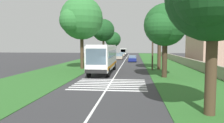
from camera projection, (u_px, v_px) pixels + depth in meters
name	position (u px, v px, depth m)	size (l,w,h in m)	color
ground	(111.00, 82.00, 20.96)	(160.00, 160.00, 0.00)	#333335
grass_verge_left	(74.00, 66.00, 36.71)	(120.00, 8.00, 0.04)	#2D6628
grass_verge_right	(169.00, 67.00, 34.96)	(120.00, 8.00, 0.04)	#2D6628
centre_line	(121.00, 67.00, 35.83)	(110.00, 0.16, 0.01)	silver
coach_bus	(103.00, 57.00, 27.74)	(11.16, 2.62, 3.73)	white
zebra_crossing	(110.00, 84.00, 19.66)	(5.85, 6.80, 0.01)	silver
trailing_car_0	(132.00, 59.00, 46.77)	(4.30, 1.78, 1.43)	navy
trailing_car_1	(119.00, 57.00, 54.41)	(4.30, 1.78, 1.43)	#B7A893
trailing_car_2	(119.00, 56.00, 60.41)	(4.30, 1.78, 1.43)	black
trailing_car_3	(122.00, 54.00, 68.45)	(4.30, 1.78, 1.43)	#B7A893
trailing_minibus_0	(124.00, 51.00, 77.09)	(6.00, 2.14, 2.53)	silver
roadside_tree_left_0	(81.00, 19.00, 32.06)	(7.58, 6.56, 11.06)	#4C3826
roadside_tree_left_1	(103.00, 31.00, 50.95)	(6.54, 5.43, 10.02)	brown
roadside_tree_left_2	(113.00, 40.00, 81.68)	(7.48, 5.92, 8.93)	#4C3826
roadside_tree_right_0	(159.00, 23.00, 31.03)	(5.51, 4.59, 9.34)	#4C3826
roadside_tree_right_2	(164.00, 26.00, 23.32)	(5.75, 4.78, 8.31)	#3D2D1E
utility_pole	(153.00, 38.00, 30.29)	(0.24, 1.40, 8.99)	#473828
roadside_wall	(183.00, 61.00, 39.50)	(70.00, 0.40, 1.38)	#9E937F
roadside_building	(211.00, 44.00, 42.88)	(13.82, 7.66, 7.78)	tan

